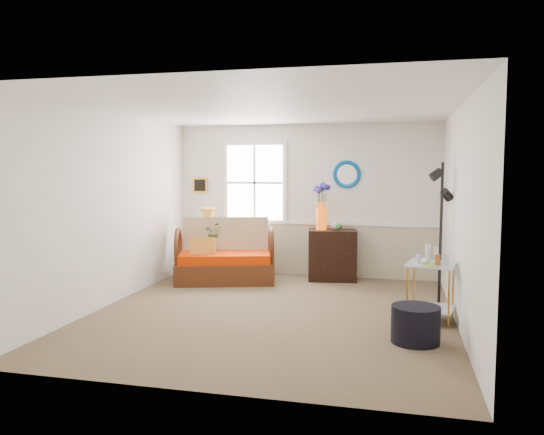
% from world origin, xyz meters
% --- Properties ---
extents(floor, '(4.50, 5.00, 0.01)m').
position_xyz_m(floor, '(0.00, 0.00, 0.00)').
color(floor, brown).
rests_on(floor, ground).
extents(ceiling, '(4.50, 5.00, 0.01)m').
position_xyz_m(ceiling, '(0.00, 0.00, 2.60)').
color(ceiling, white).
rests_on(ceiling, walls).
extents(walls, '(4.51, 5.01, 2.60)m').
position_xyz_m(walls, '(0.00, 0.00, 1.30)').
color(walls, silver).
rests_on(walls, floor).
extents(wainscot, '(4.46, 0.02, 0.90)m').
position_xyz_m(wainscot, '(0.00, 2.48, 0.45)').
color(wainscot, '#B9AE8D').
rests_on(wainscot, walls).
extents(chair_rail, '(4.46, 0.04, 0.06)m').
position_xyz_m(chair_rail, '(0.00, 2.47, 0.92)').
color(chair_rail, white).
rests_on(chair_rail, walls).
extents(window, '(1.14, 0.06, 1.44)m').
position_xyz_m(window, '(-0.90, 2.47, 1.60)').
color(window, white).
rests_on(window, walls).
extents(picture, '(0.28, 0.03, 0.28)m').
position_xyz_m(picture, '(-1.92, 2.48, 1.55)').
color(picture, '#C28229').
rests_on(picture, walls).
extents(mirror, '(0.47, 0.07, 0.47)m').
position_xyz_m(mirror, '(0.70, 2.48, 1.75)').
color(mirror, '#0462AA').
rests_on(mirror, walls).
extents(loveseat, '(1.76, 1.30, 1.03)m').
position_xyz_m(loveseat, '(-1.19, 1.67, 0.51)').
color(loveseat, '#512810').
rests_on(loveseat, floor).
extents(throw_pillow, '(0.42, 0.21, 0.41)m').
position_xyz_m(throw_pillow, '(-1.48, 1.43, 0.54)').
color(throw_pillow, '#C34F13').
rests_on(throw_pillow, loveseat).
extents(lamp_stand, '(0.35, 0.35, 0.60)m').
position_xyz_m(lamp_stand, '(-1.60, 1.97, 0.30)').
color(lamp_stand, black).
rests_on(lamp_stand, floor).
extents(table_lamp, '(0.36, 0.36, 0.57)m').
position_xyz_m(table_lamp, '(-1.60, 2.00, 0.89)').
color(table_lamp, '#AB6822').
rests_on(table_lamp, lamp_stand).
extents(potted_plant, '(0.34, 0.37, 0.27)m').
position_xyz_m(potted_plant, '(-1.47, 1.94, 0.74)').
color(potted_plant, '#386C2A').
rests_on(potted_plant, lamp_stand).
extents(cabinet, '(0.84, 0.61, 0.84)m').
position_xyz_m(cabinet, '(0.50, 2.21, 0.42)').
color(cabinet, black).
rests_on(cabinet, floor).
extents(flower_vase, '(0.23, 0.23, 0.75)m').
position_xyz_m(flower_vase, '(0.32, 2.18, 1.22)').
color(flower_vase, '#D64D08').
rests_on(flower_vase, cabinet).
extents(side_table, '(0.65, 0.65, 0.71)m').
position_xyz_m(side_table, '(1.95, 0.10, 0.35)').
color(side_table, '#BD8430').
rests_on(side_table, floor).
extents(tabletop_items, '(0.50, 0.50, 0.22)m').
position_xyz_m(tabletop_items, '(1.96, 0.09, 0.81)').
color(tabletop_items, silver).
rests_on(tabletop_items, side_table).
extents(floor_lamp, '(0.35, 0.35, 1.93)m').
position_xyz_m(floor_lamp, '(2.10, 0.78, 0.96)').
color(floor_lamp, black).
rests_on(floor_lamp, floor).
extents(ottoman, '(0.61, 0.61, 0.39)m').
position_xyz_m(ottoman, '(1.75, -0.79, 0.20)').
color(ottoman, black).
rests_on(ottoman, floor).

